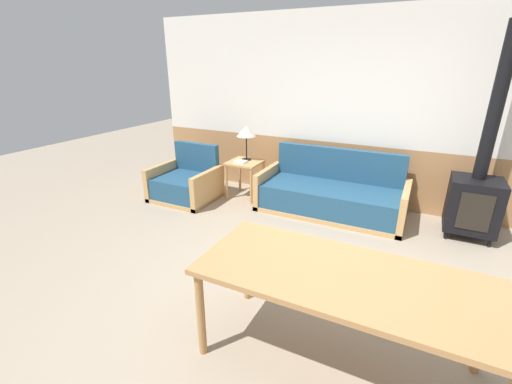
% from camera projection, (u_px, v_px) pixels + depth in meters
% --- Properties ---
extents(ground_plane, '(16.00, 16.00, 0.00)m').
position_uv_depth(ground_plane, '(315.00, 308.00, 2.99)').
color(ground_plane, gray).
extents(wall_back, '(7.20, 0.06, 2.70)m').
position_uv_depth(wall_back, '(378.00, 113.00, 4.71)').
color(wall_back, '#AD7A4C').
rests_on(wall_back, ground_plane).
extents(couch, '(2.01, 0.84, 0.86)m').
position_uv_depth(couch, '(331.00, 196.00, 4.81)').
color(couch, tan).
rests_on(couch, ground_plane).
extents(armchair, '(0.94, 0.80, 0.82)m').
position_uv_depth(armchair, '(186.00, 184.00, 5.30)').
color(armchair, tan).
rests_on(armchair, ground_plane).
extents(side_table, '(0.49, 0.49, 0.58)m').
position_uv_depth(side_table, '(245.00, 168.00, 5.30)').
color(side_table, tan).
rests_on(side_table, ground_plane).
extents(table_lamp, '(0.29, 0.29, 0.54)m').
position_uv_depth(table_lamp, '(246.00, 132.00, 5.18)').
color(table_lamp, black).
rests_on(table_lamp, side_table).
extents(book_stack, '(0.19, 0.15, 0.03)m').
position_uv_depth(book_stack, '(241.00, 162.00, 5.20)').
color(book_stack, white).
rests_on(book_stack, side_table).
extents(dining_table, '(1.91, 0.82, 0.74)m').
position_uv_depth(dining_table, '(343.00, 284.00, 2.23)').
color(dining_table, '#B27F4C').
rests_on(dining_table, ground_plane).
extents(wood_stove, '(0.56, 0.52, 2.43)m').
position_uv_depth(wood_stove, '(477.00, 189.00, 4.03)').
color(wood_stove, black).
rests_on(wood_stove, ground_plane).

